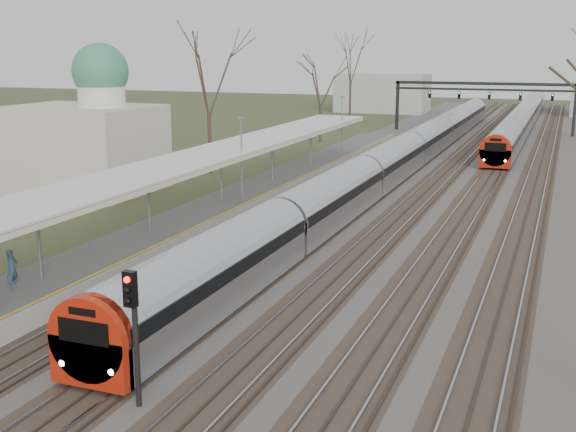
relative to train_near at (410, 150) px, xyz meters
name	(u,v)px	position (x,y,z in m)	size (l,w,h in m)	color
track_bed	(438,172)	(2.76, -1.86, -1.42)	(24.00, 160.00, 0.22)	#474442
platform	(246,199)	(-6.55, -19.36, -0.98)	(3.50, 69.00, 1.00)	#9E9B93
canopy	(213,155)	(-6.55, -23.87, 2.45)	(4.10, 50.00, 3.11)	slate
dome_building	(84,139)	(-19.21, -18.86, 2.24)	(10.00, 8.00, 10.30)	beige
signal_gantry	(484,92)	(2.79, 28.13, 3.43)	(21.00, 0.59, 6.08)	black
tree_west_far	(208,73)	(-14.50, -8.86, 6.54)	(5.50, 5.50, 11.33)	#2D231C
train_near	(410,150)	(0.00, 0.00, 0.00)	(2.62, 90.21, 3.05)	#A9ACB4
train_far	(524,116)	(7.00, 37.58, 0.00)	(2.62, 75.21, 3.05)	#A9ACB4
passenger	(12,270)	(-6.70, -40.26, 0.30)	(0.57, 0.38, 1.57)	#304F5E
signal_post	(133,319)	(1.75, -45.00, 1.25)	(0.35, 0.45, 4.10)	black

